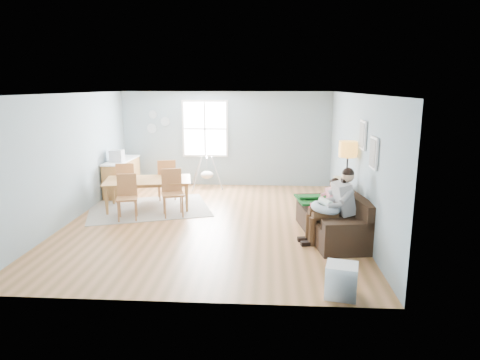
# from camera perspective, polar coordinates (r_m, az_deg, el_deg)

# --- Properties ---
(room) EXTENTS (8.40, 9.40, 3.90)m
(room) POSITION_cam_1_polar(r_m,az_deg,el_deg) (8.80, -4.12, 9.62)
(room) COLOR olive
(window) EXTENTS (1.32, 0.08, 1.62)m
(window) POSITION_cam_1_polar(r_m,az_deg,el_deg) (12.36, -4.69, 6.83)
(window) COLOR white
(window) RESTS_ON room
(pictures) EXTENTS (0.05, 1.34, 0.74)m
(pictures) POSITION_cam_1_polar(r_m,az_deg,el_deg) (7.93, 16.69, 4.68)
(pictures) COLOR white
(pictures) RESTS_ON room
(wall_plates) EXTENTS (0.67, 0.02, 0.66)m
(wall_plates) POSITION_cam_1_polar(r_m,az_deg,el_deg) (12.63, -11.06, 7.58)
(wall_plates) COLOR #A6BCC7
(wall_plates) RESTS_ON room
(sofa) EXTENTS (1.25, 2.27, 0.87)m
(sofa) POSITION_cam_1_polar(r_m,az_deg,el_deg) (8.46, 12.59, -5.36)
(sofa) COLOR black
(sofa) RESTS_ON room
(green_throw) EXTENTS (1.10, 0.98, 0.04)m
(green_throw) POSITION_cam_1_polar(r_m,az_deg,el_deg) (9.02, 10.78, -2.53)
(green_throw) COLOR #12501E
(green_throw) RESTS_ON sofa
(beige_pillow) EXTENTS (0.16, 0.50, 0.49)m
(beige_pillow) POSITION_cam_1_polar(r_m,az_deg,el_deg) (8.91, 13.01, -1.31)
(beige_pillow) COLOR tan
(beige_pillow) RESTS_ON sofa
(father) EXTENTS (1.04, 0.57, 1.41)m
(father) POSITION_cam_1_polar(r_m,az_deg,el_deg) (8.01, 12.49, -3.05)
(father) COLOR gray
(father) RESTS_ON sofa
(nursing_pillow) EXTENTS (0.58, 0.57, 0.22)m
(nursing_pillow) POSITION_cam_1_polar(r_m,az_deg,el_deg) (7.98, 11.35, -3.65)
(nursing_pillow) COLOR silver
(nursing_pillow) RESTS_ON father
(infant) EXTENTS (0.26, 0.40, 0.15)m
(infant) POSITION_cam_1_polar(r_m,az_deg,el_deg) (7.99, 11.26, -2.92)
(infant) COLOR silver
(infant) RESTS_ON nursing_pillow
(toddler) EXTENTS (0.60, 0.35, 0.90)m
(toddler) POSITION_cam_1_polar(r_m,az_deg,el_deg) (8.50, 11.81, -2.17)
(toddler) COLOR white
(toddler) RESTS_ON sofa
(floor_lamp) EXTENTS (0.36, 0.36, 1.77)m
(floor_lamp) POSITION_cam_1_polar(r_m,az_deg,el_deg) (8.86, 14.16, 3.06)
(floor_lamp) COLOR black
(floor_lamp) RESTS_ON room
(storage_cube) EXTENTS (0.50, 0.46, 0.47)m
(storage_cube) POSITION_cam_1_polar(r_m,az_deg,el_deg) (6.19, 13.29, -12.90)
(storage_cube) COLOR white
(storage_cube) RESTS_ON room
(rug) EXTENTS (3.26, 2.85, 0.01)m
(rug) POSITION_cam_1_polar(r_m,az_deg,el_deg) (10.41, -12.01, -3.69)
(rug) COLOR #A49F95
(rug) RESTS_ON room
(dining_table) EXTENTS (2.16, 1.46, 0.70)m
(dining_table) POSITION_cam_1_polar(r_m,az_deg,el_deg) (10.32, -12.10, -1.86)
(dining_table) COLOR #9B6133
(dining_table) RESTS_ON rug
(chair_sw) EXTENTS (0.54, 0.54, 0.98)m
(chair_sw) POSITION_cam_1_polar(r_m,az_deg,el_deg) (9.61, -14.83, -1.77)
(chair_sw) COLOR #A35B38
(chair_sw) RESTS_ON rug
(chair_se) EXTENTS (0.59, 0.59, 1.04)m
(chair_se) POSITION_cam_1_polar(r_m,az_deg,el_deg) (9.65, -9.02, -1.19)
(chair_se) COLOR #A35B38
(chair_se) RESTS_ON rug
(chair_nw) EXTENTS (0.55, 0.55, 1.01)m
(chair_nw) POSITION_cam_1_polar(r_m,az_deg,el_deg) (10.92, -14.97, 0.03)
(chair_nw) COLOR #A35B38
(chair_nw) RESTS_ON rug
(chair_ne) EXTENTS (0.60, 0.60, 1.05)m
(chair_ne) POSITION_cam_1_polar(r_m,az_deg,el_deg) (10.95, -9.77, 0.43)
(chair_ne) COLOR #A35B38
(chair_ne) RESTS_ON rug
(counter) EXTENTS (0.55, 1.67, 0.93)m
(counter) POSITION_cam_1_polar(r_m,az_deg,el_deg) (11.91, -15.44, 0.46)
(counter) COLOR #9B6133
(counter) RESTS_ON room
(monitor) EXTENTS (0.33, 0.31, 0.31)m
(monitor) POSITION_cam_1_polar(r_m,az_deg,el_deg) (11.51, -16.12, 3.11)
(monitor) COLOR #B4B4B9
(monitor) RESTS_ON counter
(baby_swing) EXTENTS (1.00, 1.02, 0.88)m
(baby_swing) POSITION_cam_1_polar(r_m,az_deg,el_deg) (12.18, -4.43, 0.79)
(baby_swing) COLOR #B4B4B9
(baby_swing) RESTS_ON room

